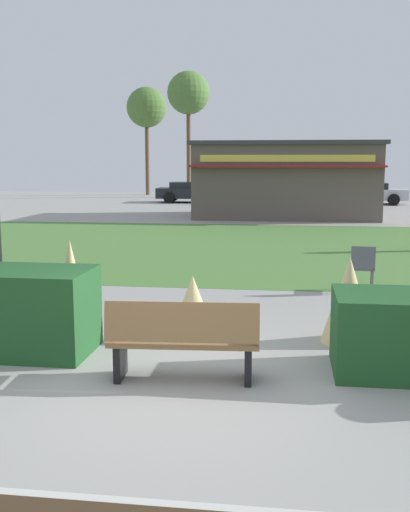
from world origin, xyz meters
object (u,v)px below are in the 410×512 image
Objects in this scene: food_kiosk at (286,179)px; parked_car_center_slot at (288,192)px; tree_right_bg at (188,94)px; parked_car_east_slot at (368,193)px; park_bench at (183,340)px; tree_left_bg at (147,108)px; parked_car_west_slot at (193,191)px; cafe_chair_east at (363,265)px.

food_kiosk is 1.85× the size of parked_car_center_slot.
parked_car_east_slot is at bearing -25.17° from tree_right_bg.
park_bench is 0.23× the size of tree_left_bg.
tree_right_bg is (3.33, -2.18, 0.70)m from tree_left_bg.
parked_car_west_slot is at bearing -179.97° from parked_car_east_slot.
food_kiosk is at bearing -118.16° from parked_car_east_slot.
food_kiosk is 8.98× the size of cafe_chair_east.
tree_left_bg is (-9.99, 7.41, 5.41)m from parked_car_center_slot.
parked_car_west_slot is at bearing -78.37° from tree_right_bg.
tree_left_bg is (-9.88, 15.96, 4.41)m from food_kiosk.
cafe_chair_east is 24.12m from parked_car_center_slot.
parked_car_center_slot is (0.10, 8.56, -0.99)m from food_kiosk.
tree_left_bg is at bearing 143.44° from parked_car_center_slot.
parked_car_center_slot is (-1.44, 24.08, 0.12)m from cafe_chair_east.
food_kiosk is 1.06× the size of tree_left_bg.
tree_left_bg is at bearing 146.87° from tree_right_bg.
food_kiosk is at bearing 95.69° from cafe_chair_east.
tree_right_bg is (-6.55, 13.79, 5.11)m from food_kiosk.
food_kiosk reaches higher than parked_car_east_slot.
cafe_chair_east is 0.21× the size of parked_car_center_slot.
park_bench is at bearing -92.76° from food_kiosk.
park_bench is 29.22m from parked_car_center_slot.
parked_car_west_slot is 10.18m from tree_left_bg.
parked_car_east_slot is (5.57, 29.20, 0.16)m from park_bench.
food_kiosk is at bearing 87.24° from park_bench.
parked_car_west_slot is 0.98× the size of parked_car_east_slot.
parked_car_east_slot is 0.53× the size of tree_right_bg.
parked_car_center_slot is at bearing -36.56° from tree_left_bg.
tree_right_bg reaches higher than parked_car_east_slot.
parked_car_west_slot and parked_car_center_slot have the same top height.
tree_left_bg is (-11.43, 31.49, 5.52)m from cafe_chair_east.
tree_left_bg reaches higher than food_kiosk.
tree_right_bg reaches higher than park_bench.
tree_right_bg reaches higher than food_kiosk.
cafe_chair_east is 0.12× the size of tree_left_bg.
parked_car_center_slot is at bearing 89.31° from food_kiosk.
food_kiosk is 1.84× the size of parked_car_east_slot.
park_bench is at bearing -76.35° from tree_left_bg.
tree_right_bg is at bearing 105.44° from cafe_chair_east.
food_kiosk is 19.29m from tree_left_bg.
tree_right_bg is at bearing 115.41° from food_kiosk.
tree_left_bg reaches higher than parked_car_center_slot.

